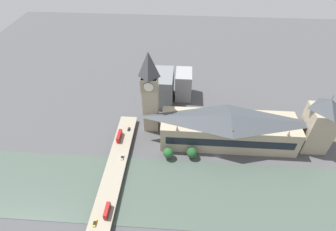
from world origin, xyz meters
TOP-DOWN VIEW (x-y plane):
  - ground_plane at (0.00, 0.00)m, footprint 600.00×600.00m
  - river_water at (-33.27, 0.00)m, footprint 54.55×360.00m
  - parliament_hall at (17.43, -8.00)m, footprint 29.32×106.67m
  - clock_tower at (30.77, 55.36)m, footprint 13.27×13.27m
  - victoria_tower at (17.49, -75.23)m, footprint 19.80×19.80m
  - road_bridge at (-33.27, 76.64)m, footprint 141.10×14.50m
  - double_decker_bus_lead at (10.40, 79.50)m, footprint 11.98×2.65m
  - double_decker_bus_mid at (-54.62, 73.51)m, footprint 10.14×2.55m
  - car_northbound_lead at (-62.17, 79.57)m, footprint 4.52×1.83m
  - car_northbound_mid at (20.88, 73.76)m, footprint 3.93×1.83m
  - car_southbound_mid at (-9.99, 73.18)m, footprint 4.54×1.82m
  - city_block_west at (78.58, 29.20)m, footprint 23.33×15.45m
  - city_block_center at (70.25, 48.30)m, footprint 32.56×18.23m
  - tree_embankment_near at (-1.95, 20.29)m, footprint 8.32×8.32m
  - tree_embankment_mid at (-3.79, 38.60)m, footprint 8.00×8.00m

SIDE VIEW (x-z plane):
  - ground_plane at x=0.00m, z-range 0.00..0.00m
  - river_water at x=-33.27m, z-range 0.00..0.30m
  - road_bridge at x=-33.27m, z-range 1.43..6.13m
  - car_northbound_lead at x=-62.17m, z-range 4.71..6.06m
  - car_northbound_mid at x=20.88m, z-range 4.71..6.07m
  - car_southbound_mid at x=-9.99m, z-range 4.69..6.18m
  - tree_embankment_near at x=-1.95m, z-range 0.72..10.51m
  - tree_embankment_mid at x=-3.79m, z-range 1.01..11.06m
  - double_decker_bus_lead at x=10.40m, z-range 4.96..9.89m
  - double_decker_bus_mid at x=-54.62m, z-range 4.96..9.91m
  - city_block_west at x=78.58m, z-range 0.00..27.30m
  - parliament_hall at x=17.43m, z-range -0.09..28.96m
  - city_block_center at x=70.25m, z-range 0.00..29.54m
  - victoria_tower at x=17.49m, z-range -2.00..49.38m
  - clock_tower at x=30.77m, z-range 1.93..74.86m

